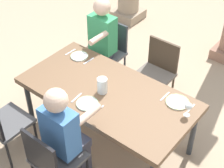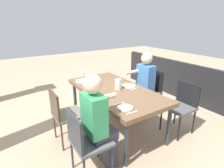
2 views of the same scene
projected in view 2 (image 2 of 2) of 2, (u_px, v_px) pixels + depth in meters
The scene contains 20 objects.
ground_plane at pixel (115, 126), 3.34m from camera, with size 16.00×16.00×0.00m, color tan.
dining_table at pixel (115, 92), 3.12m from camera, with size 1.90×0.96×0.74m.
chair_west_north at pixel (85, 140), 2.15m from camera, with size 0.44×0.44×0.88m.
chair_west_south at pixel (182, 104), 3.07m from camera, with size 0.44×0.44×0.87m.
chair_mid_north at pixel (64, 112), 2.76m from camera, with size 0.44×0.44×0.89m.
chair_mid_south at pixel (150, 89), 3.68m from camera, with size 0.44×0.44×0.91m.
diner_woman_green at pixel (99, 121), 2.19m from camera, with size 0.35×0.50×1.30m.
diner_man_white at pixel (143, 83), 3.52m from camera, with size 0.35×0.50×1.29m.
patio_railing at pixel (189, 83), 4.28m from camera, with size 4.30×0.10×0.90m, color black.
plate_0 at pixel (125, 108), 2.42m from camera, with size 0.21×0.21×0.02m.
fork_0 at pixel (132, 113), 2.31m from camera, with size 0.02×0.17×0.01m, color silver.
spoon_0 at pixel (119, 104), 2.54m from camera, with size 0.02×0.17×0.01m, color silver.
plate_1 at pixel (129, 86), 3.22m from camera, with size 0.23×0.23×0.02m.
fork_1 at pixel (135, 89), 3.10m from camera, with size 0.02×0.17×0.01m, color silver.
spoon_1 at pixel (124, 84), 3.34m from camera, with size 0.02×0.17×0.01m, color silver.
plate_2 at pixel (82, 81), 3.47m from camera, with size 0.25×0.25×0.02m.
wine_glass_2 at pixel (83, 73), 3.62m from camera, with size 0.08×0.08×0.16m.
fork_2 at pixel (85, 84), 3.36m from camera, with size 0.02×0.17×0.01m, color silver.
spoon_2 at pixel (79, 79), 3.59m from camera, with size 0.02×0.17×0.01m, color silver.
water_pitcher at pixel (118, 85), 3.07m from camera, with size 0.11×0.11×0.17m.
Camera 2 is at (-2.40, 1.61, 1.86)m, focal length 29.03 mm.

